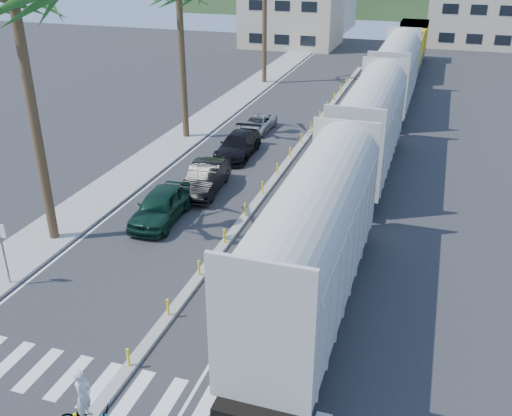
{
  "coord_description": "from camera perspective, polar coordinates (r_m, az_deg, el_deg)",
  "views": [
    {
      "loc": [
        8.73,
        -13.97,
        13.24
      ],
      "look_at": [
        1.45,
        8.37,
        2.0
      ],
      "focal_mm": 40.0,
      "sensor_mm": 36.0,
      "label": 1
    }
  ],
  "objects": [
    {
      "name": "lane_markings",
      "position": [
        42.57,
        2.35,
        7.43
      ],
      "size": [
        9.42,
        90.0,
        0.01
      ],
      "color": "silver",
      "rests_on": "ground"
    },
    {
      "name": "freight_train",
      "position": [
        40.43,
        12.35,
        10.17
      ],
      "size": [
        3.0,
        60.94,
        5.85
      ],
      "color": "beige",
      "rests_on": "ground"
    },
    {
      "name": "cyclist",
      "position": [
        18.2,
        -16.38,
        -19.15
      ],
      "size": [
        1.23,
        2.13,
        2.32
      ],
      "rotation": [
        0.0,
        0.0,
        1.72
      ],
      "color": "#9EA0A5",
      "rests_on": "ground"
    },
    {
      "name": "ground",
      "position": [
        21.14,
        -11.16,
        -13.8
      ],
      "size": [
        140.0,
        140.0,
        0.0
      ],
      "primitive_type": "plane",
      "color": "#28282B",
      "rests_on": "ground"
    },
    {
      "name": "buildings",
      "position": [
        87.41,
        8.47,
        19.48
      ],
      "size": [
        38.0,
        27.0,
        10.0
      ],
      "color": "#B5A690",
      "rests_on": "ground"
    },
    {
      "name": "street_sign",
      "position": [
        25.28,
        -24.07,
        -3.33
      ],
      "size": [
        0.6,
        0.08,
        3.0
      ],
      "color": "slate",
      "rests_on": "ground"
    },
    {
      "name": "car_lead",
      "position": [
        29.4,
        -9.49,
        0.24
      ],
      "size": [
        2.57,
        5.16,
        1.68
      ],
      "primitive_type": "imported",
      "rotation": [
        0.0,
        0.0,
        0.06
      ],
      "color": "#0F2E22",
      "rests_on": "ground"
    },
    {
      "name": "median",
      "position": [
        37.42,
        3.4,
        4.94
      ],
      "size": [
        0.45,
        60.0,
        0.85
      ],
      "color": "gray",
      "rests_on": "ground"
    },
    {
      "name": "rails",
      "position": [
        44.16,
        12.48,
        7.55
      ],
      "size": [
        1.56,
        100.0,
        0.06
      ],
      "color": "black",
      "rests_on": "ground"
    },
    {
      "name": "crosswalk",
      "position": [
        19.87,
        -14.0,
        -17.15
      ],
      "size": [
        14.0,
        2.2,
        0.01
      ],
      "primitive_type": "cube",
      "color": "silver",
      "rests_on": "ground"
    },
    {
      "name": "car_rear",
      "position": [
        43.04,
        0.16,
        8.47
      ],
      "size": [
        2.22,
        4.33,
        1.17
      ],
      "primitive_type": "imported",
      "rotation": [
        0.0,
        0.0,
        -0.03
      ],
      "color": "#B0B3B6",
      "rests_on": "ground"
    },
    {
      "name": "car_third",
      "position": [
        37.9,
        -1.81,
        6.32
      ],
      "size": [
        2.42,
        5.32,
        1.51
      ],
      "primitive_type": "imported",
      "rotation": [
        0.0,
        0.0,
        0.03
      ],
      "color": "black",
      "rests_on": "ground"
    },
    {
      "name": "sidewalk",
      "position": [
        44.6,
        -5.6,
        8.28
      ],
      "size": [
        3.0,
        90.0,
        0.15
      ],
      "primitive_type": "cube",
      "color": "gray",
      "rests_on": "ground"
    },
    {
      "name": "car_second",
      "position": [
        32.52,
        -5.07,
        3.0
      ],
      "size": [
        2.58,
        5.25,
        1.63
      ],
      "primitive_type": "imported",
      "rotation": [
        0.0,
        0.0,
        0.09
      ],
      "color": "black",
      "rests_on": "ground"
    }
  ]
}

